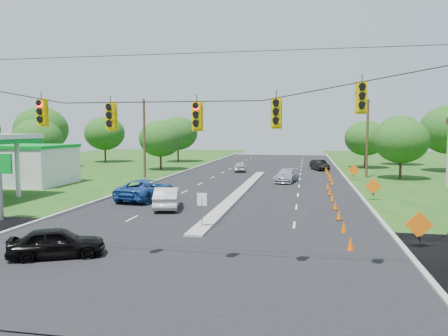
# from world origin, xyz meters

# --- Properties ---
(ground) EXTENTS (160.00, 160.00, 0.00)m
(ground) POSITION_xyz_m (0.00, 0.00, 0.00)
(ground) COLOR black
(ground) RESTS_ON ground
(cross_street) EXTENTS (160.00, 14.00, 0.02)m
(cross_street) POSITION_xyz_m (0.00, 0.00, 0.00)
(cross_street) COLOR black
(cross_street) RESTS_ON ground
(curb_left) EXTENTS (0.25, 110.00, 0.16)m
(curb_left) POSITION_xyz_m (-10.10, 30.00, 0.00)
(curb_left) COLOR gray
(curb_left) RESTS_ON ground
(curb_right) EXTENTS (0.25, 110.00, 0.16)m
(curb_right) POSITION_xyz_m (10.10, 30.00, 0.00)
(curb_right) COLOR gray
(curb_right) RESTS_ON ground
(median) EXTENTS (1.00, 34.00, 0.18)m
(median) POSITION_xyz_m (0.00, 21.00, 0.00)
(median) COLOR gray
(median) RESTS_ON ground
(median_sign) EXTENTS (0.55, 0.06, 2.05)m
(median_sign) POSITION_xyz_m (0.00, 6.00, 1.46)
(median_sign) COLOR gray
(median_sign) RESTS_ON ground
(signal_span) EXTENTS (25.60, 0.32, 9.00)m
(signal_span) POSITION_xyz_m (-0.05, -1.00, 4.97)
(signal_span) COLOR #422D1C
(signal_span) RESTS_ON ground
(utility_pole_far_left) EXTENTS (0.28, 0.28, 9.00)m
(utility_pole_far_left) POSITION_xyz_m (-12.50, 30.00, 4.50)
(utility_pole_far_left) COLOR #422D1C
(utility_pole_far_left) RESTS_ON ground
(utility_pole_far_right) EXTENTS (0.28, 0.28, 9.00)m
(utility_pole_far_right) POSITION_xyz_m (12.50, 35.00, 4.50)
(utility_pole_far_right) COLOR #422D1C
(utility_pole_far_right) RESTS_ON ground
(cone_0) EXTENTS (0.32, 0.32, 0.70)m
(cone_0) POSITION_xyz_m (7.67, 3.00, 0.35)
(cone_0) COLOR #EE5900
(cone_0) RESTS_ON ground
(cone_1) EXTENTS (0.32, 0.32, 0.70)m
(cone_1) POSITION_xyz_m (7.67, 6.50, 0.35)
(cone_1) COLOR #EE5900
(cone_1) RESTS_ON ground
(cone_2) EXTENTS (0.32, 0.32, 0.70)m
(cone_2) POSITION_xyz_m (7.67, 10.00, 0.35)
(cone_2) COLOR #EE5900
(cone_2) RESTS_ON ground
(cone_3) EXTENTS (0.32, 0.32, 0.70)m
(cone_3) POSITION_xyz_m (7.67, 13.50, 0.35)
(cone_3) COLOR #EE5900
(cone_3) RESTS_ON ground
(cone_4) EXTENTS (0.32, 0.32, 0.70)m
(cone_4) POSITION_xyz_m (7.67, 17.00, 0.35)
(cone_4) COLOR #EE5900
(cone_4) RESTS_ON ground
(cone_5) EXTENTS (0.32, 0.32, 0.70)m
(cone_5) POSITION_xyz_m (7.67, 20.50, 0.35)
(cone_5) COLOR #EE5900
(cone_5) RESTS_ON ground
(cone_6) EXTENTS (0.32, 0.32, 0.70)m
(cone_6) POSITION_xyz_m (7.67, 24.00, 0.35)
(cone_6) COLOR #EE5900
(cone_6) RESTS_ON ground
(cone_7) EXTENTS (0.32, 0.32, 0.70)m
(cone_7) POSITION_xyz_m (8.27, 27.50, 0.35)
(cone_7) COLOR #EE5900
(cone_7) RESTS_ON ground
(cone_8) EXTENTS (0.32, 0.32, 0.70)m
(cone_8) POSITION_xyz_m (8.27, 31.00, 0.35)
(cone_8) COLOR #EE5900
(cone_8) RESTS_ON ground
(cone_9) EXTENTS (0.32, 0.32, 0.70)m
(cone_9) POSITION_xyz_m (8.27, 34.50, 0.35)
(cone_9) COLOR #EE5900
(cone_9) RESTS_ON ground
(cone_10) EXTENTS (0.32, 0.32, 0.70)m
(cone_10) POSITION_xyz_m (8.27, 38.00, 0.35)
(cone_10) COLOR #EE5900
(cone_10) RESTS_ON ground
(cone_11) EXTENTS (0.32, 0.32, 0.70)m
(cone_11) POSITION_xyz_m (8.27, 41.50, 0.35)
(cone_11) COLOR #EE5900
(cone_11) RESTS_ON ground
(work_sign_0) EXTENTS (1.27, 0.58, 1.37)m
(work_sign_0) POSITION_xyz_m (10.80, 4.00, 1.09)
(work_sign_0) COLOR black
(work_sign_0) RESTS_ON ground
(work_sign_1) EXTENTS (1.27, 0.58, 1.37)m
(work_sign_1) POSITION_xyz_m (10.80, 18.00, 1.09)
(work_sign_1) COLOR black
(work_sign_1) RESTS_ON ground
(work_sign_2) EXTENTS (1.27, 0.58, 1.37)m
(work_sign_2) POSITION_xyz_m (10.80, 32.00, 1.09)
(work_sign_2) COLOR black
(work_sign_2) RESTS_ON ground
(tree_2) EXTENTS (5.88, 5.88, 6.86)m
(tree_2) POSITION_xyz_m (-26.00, 30.00, 4.34)
(tree_2) COLOR black
(tree_2) RESTS_ON ground
(tree_3) EXTENTS (7.56, 7.56, 8.82)m
(tree_3) POSITION_xyz_m (-32.00, 40.00, 5.58)
(tree_3) COLOR black
(tree_3) RESTS_ON ground
(tree_4) EXTENTS (6.72, 6.72, 7.84)m
(tree_4) POSITION_xyz_m (-28.00, 52.00, 4.96)
(tree_4) COLOR black
(tree_4) RESTS_ON ground
(tree_5) EXTENTS (5.88, 5.88, 6.86)m
(tree_5) POSITION_xyz_m (-14.00, 40.00, 4.34)
(tree_5) COLOR black
(tree_5) RESTS_ON ground
(tree_6) EXTENTS (6.72, 6.72, 7.84)m
(tree_6) POSITION_xyz_m (-16.00, 55.00, 4.96)
(tree_6) COLOR black
(tree_6) RESTS_ON ground
(tree_9) EXTENTS (5.88, 5.88, 6.86)m
(tree_9) POSITION_xyz_m (16.00, 34.00, 4.34)
(tree_9) COLOR black
(tree_9) RESTS_ON ground
(tree_11) EXTENTS (6.72, 6.72, 7.84)m
(tree_11) POSITION_xyz_m (20.00, 55.00, 4.96)
(tree_11) COLOR black
(tree_11) RESTS_ON ground
(tree_12) EXTENTS (5.88, 5.88, 6.86)m
(tree_12) POSITION_xyz_m (14.00, 48.00, 4.34)
(tree_12) COLOR black
(tree_12) RESTS_ON ground
(black_sedan) EXTENTS (4.28, 3.11, 1.36)m
(black_sedan) POSITION_xyz_m (-4.89, -0.40, 0.68)
(black_sedan) COLOR black
(black_sedan) RESTS_ON ground
(white_sedan) EXTENTS (2.63, 4.86, 1.52)m
(white_sedan) POSITION_xyz_m (-3.95, 11.96, 0.76)
(white_sedan) COLOR #B3B3B3
(white_sedan) RESTS_ON ground
(blue_pickup) EXTENTS (3.57, 6.24, 1.64)m
(blue_pickup) POSITION_xyz_m (-6.80, 15.27, 0.82)
(blue_pickup) COLOR #1B4490
(blue_pickup) RESTS_ON ground
(silver_car_far) EXTENTS (2.71, 5.04, 1.39)m
(silver_car_far) POSITION_xyz_m (3.61, 29.06, 0.69)
(silver_car_far) COLOR #9E9DB2
(silver_car_far) RESTS_ON ground
(silver_car_oncoming) EXTENTS (2.25, 4.05, 1.30)m
(silver_car_oncoming) POSITION_xyz_m (-3.01, 39.93, 0.65)
(silver_car_oncoming) COLOR #A6A6A6
(silver_car_oncoming) RESTS_ON ground
(dark_car_receding) EXTENTS (2.72, 4.59, 1.43)m
(dark_car_receding) POSITION_xyz_m (7.48, 43.92, 0.71)
(dark_car_receding) COLOR black
(dark_car_receding) RESTS_ON ground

